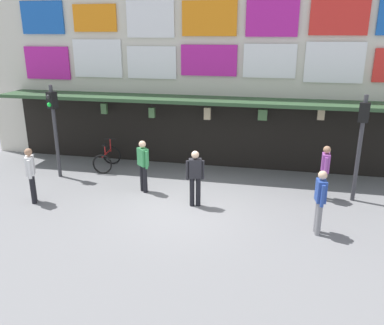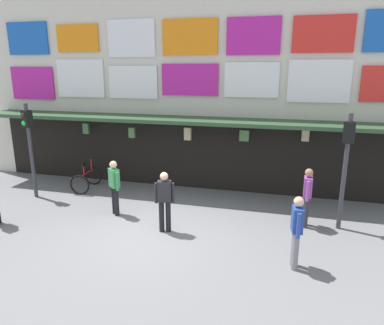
{
  "view_description": "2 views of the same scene",
  "coord_description": "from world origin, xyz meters",
  "px_view_note": "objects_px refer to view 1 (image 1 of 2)",
  "views": [
    {
      "loc": [
        2.5,
        -10.24,
        4.88
      ],
      "look_at": [
        0.08,
        0.84,
        1.12
      ],
      "focal_mm": 37.16,
      "sensor_mm": 36.0,
      "label": 1
    },
    {
      "loc": [
        3.27,
        -8.19,
        4.35
      ],
      "look_at": [
        0.76,
        1.35,
        1.69
      ],
      "focal_mm": 33.38,
      "sensor_mm": 36.0,
      "label": 2
    }
  ],
  "objects_px": {
    "pedestrian_in_red": "(320,199)",
    "pedestrian_in_purple": "(325,170)",
    "pedestrian_in_green": "(195,175)",
    "pedestrian_in_yellow": "(143,163)",
    "traffic_light_near": "(54,117)",
    "pedestrian_in_blue": "(31,172)",
    "bicycle_parked": "(107,159)",
    "traffic_light_far": "(362,132)"
  },
  "relations": [
    {
      "from": "pedestrian_in_purple",
      "to": "pedestrian_in_blue",
      "type": "distance_m",
      "value": 8.71
    },
    {
      "from": "traffic_light_near",
      "to": "pedestrian_in_green",
      "type": "bearing_deg",
      "value": -15.14
    },
    {
      "from": "pedestrian_in_yellow",
      "to": "pedestrian_in_blue",
      "type": "bearing_deg",
      "value": -153.05
    },
    {
      "from": "traffic_light_far",
      "to": "pedestrian_in_blue",
      "type": "relative_size",
      "value": 1.9
    },
    {
      "from": "pedestrian_in_blue",
      "to": "pedestrian_in_yellow",
      "type": "bearing_deg",
      "value": 26.95
    },
    {
      "from": "traffic_light_near",
      "to": "pedestrian_in_red",
      "type": "xyz_separation_m",
      "value": [
        8.55,
        -2.38,
        -1.19
      ]
    },
    {
      "from": "pedestrian_in_blue",
      "to": "pedestrian_in_green",
      "type": "bearing_deg",
      "value": 9.33
    },
    {
      "from": "bicycle_parked",
      "to": "pedestrian_in_red",
      "type": "xyz_separation_m",
      "value": [
        7.24,
        -3.51,
        0.55
      ]
    },
    {
      "from": "pedestrian_in_green",
      "to": "pedestrian_in_yellow",
      "type": "height_order",
      "value": "same"
    },
    {
      "from": "traffic_light_far",
      "to": "pedestrian_in_blue",
      "type": "distance_m",
      "value": 9.69
    },
    {
      "from": "traffic_light_near",
      "to": "pedestrian_in_yellow",
      "type": "xyz_separation_m",
      "value": [
        3.36,
        -0.69,
        -1.19
      ]
    },
    {
      "from": "pedestrian_in_red",
      "to": "pedestrian_in_blue",
      "type": "height_order",
      "value": "same"
    },
    {
      "from": "traffic_light_far",
      "to": "pedestrian_in_purple",
      "type": "xyz_separation_m",
      "value": [
        -0.9,
        -0.1,
        -1.19
      ]
    },
    {
      "from": "pedestrian_in_green",
      "to": "pedestrian_in_yellow",
      "type": "xyz_separation_m",
      "value": [
        -1.82,
        0.71,
        0.0
      ]
    },
    {
      "from": "bicycle_parked",
      "to": "pedestrian_in_red",
      "type": "distance_m",
      "value": 8.06
    },
    {
      "from": "traffic_light_near",
      "to": "pedestrian_in_purple",
      "type": "relative_size",
      "value": 1.9
    },
    {
      "from": "pedestrian_in_red",
      "to": "pedestrian_in_blue",
      "type": "bearing_deg",
      "value": 178.6
    },
    {
      "from": "bicycle_parked",
      "to": "pedestrian_in_blue",
      "type": "height_order",
      "value": "pedestrian_in_blue"
    },
    {
      "from": "traffic_light_far",
      "to": "pedestrian_in_blue",
      "type": "bearing_deg",
      "value": -166.75
    },
    {
      "from": "pedestrian_in_yellow",
      "to": "pedestrian_in_red",
      "type": "distance_m",
      "value": 5.46
    },
    {
      "from": "pedestrian_in_yellow",
      "to": "traffic_light_near",
      "type": "bearing_deg",
      "value": 168.43
    },
    {
      "from": "pedestrian_in_green",
      "to": "pedestrian_in_purple",
      "type": "relative_size",
      "value": 1.0
    },
    {
      "from": "traffic_light_far",
      "to": "pedestrian_in_red",
      "type": "xyz_separation_m",
      "value": [
        -1.23,
        -2.4,
        -1.19
      ]
    },
    {
      "from": "traffic_light_near",
      "to": "pedestrian_in_purple",
      "type": "bearing_deg",
      "value": -0.53
    },
    {
      "from": "pedestrian_in_green",
      "to": "pedestrian_in_blue",
      "type": "distance_m",
      "value": 4.83
    },
    {
      "from": "traffic_light_far",
      "to": "pedestrian_in_green",
      "type": "relative_size",
      "value": 1.9
    },
    {
      "from": "traffic_light_near",
      "to": "pedestrian_in_yellow",
      "type": "distance_m",
      "value": 3.63
    },
    {
      "from": "traffic_light_near",
      "to": "pedestrian_in_blue",
      "type": "height_order",
      "value": "traffic_light_near"
    },
    {
      "from": "pedestrian_in_blue",
      "to": "pedestrian_in_red",
      "type": "bearing_deg",
      "value": -1.4
    },
    {
      "from": "pedestrian_in_purple",
      "to": "traffic_light_far",
      "type": "bearing_deg",
      "value": 6.36
    },
    {
      "from": "pedestrian_in_yellow",
      "to": "traffic_light_far",
      "type": "bearing_deg",
      "value": 6.29
    },
    {
      "from": "pedestrian_in_green",
      "to": "pedestrian_in_yellow",
      "type": "distance_m",
      "value": 1.96
    },
    {
      "from": "pedestrian_in_blue",
      "to": "traffic_light_near",
      "type": "bearing_deg",
      "value": 100.78
    },
    {
      "from": "bicycle_parked",
      "to": "pedestrian_in_red",
      "type": "height_order",
      "value": "pedestrian_in_red"
    },
    {
      "from": "traffic_light_far",
      "to": "pedestrian_in_red",
      "type": "height_order",
      "value": "traffic_light_far"
    },
    {
      "from": "pedestrian_in_purple",
      "to": "pedestrian_in_blue",
      "type": "bearing_deg",
      "value": -166.04
    },
    {
      "from": "pedestrian_in_yellow",
      "to": "pedestrian_in_purple",
      "type": "height_order",
      "value": "same"
    },
    {
      "from": "pedestrian_in_red",
      "to": "pedestrian_in_purple",
      "type": "bearing_deg",
      "value": 81.96
    },
    {
      "from": "bicycle_parked",
      "to": "pedestrian_in_blue",
      "type": "relative_size",
      "value": 0.73
    },
    {
      "from": "pedestrian_in_purple",
      "to": "traffic_light_near",
      "type": "bearing_deg",
      "value": 179.47
    },
    {
      "from": "pedestrian_in_red",
      "to": "pedestrian_in_blue",
      "type": "distance_m",
      "value": 8.13
    },
    {
      "from": "bicycle_parked",
      "to": "traffic_light_near",
      "type": "bearing_deg",
      "value": -139.34
    }
  ]
}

